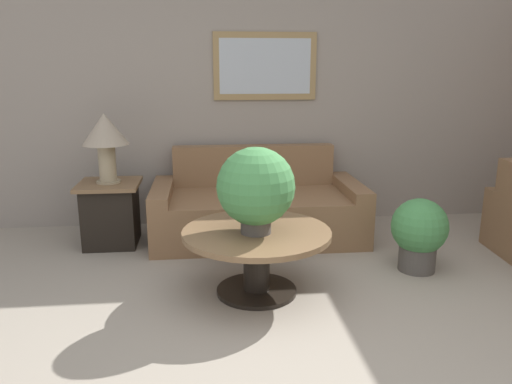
{
  "coord_description": "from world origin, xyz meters",
  "views": [
    {
      "loc": [
        -0.55,
        -2.24,
        1.61
      ],
      "look_at": [
        -0.13,
        1.8,
        0.58
      ],
      "focal_mm": 35.0,
      "sensor_mm": 36.0,
      "label": 1
    }
  ],
  "objects_px": {
    "coffee_table": "(257,248)",
    "table_lamp": "(105,135)",
    "potted_plant_floor": "(419,232)",
    "couch_main": "(257,209)",
    "side_table": "(111,213)",
    "potted_plant_on_table": "(256,188)"
  },
  "relations": [
    {
      "from": "couch_main",
      "to": "side_table",
      "type": "relative_size",
      "value": 3.36
    },
    {
      "from": "potted_plant_floor",
      "to": "table_lamp",
      "type": "bearing_deg",
      "value": 160.92
    },
    {
      "from": "side_table",
      "to": "coffee_table",
      "type": "bearing_deg",
      "value": -43.57
    },
    {
      "from": "potted_plant_on_table",
      "to": "potted_plant_floor",
      "type": "bearing_deg",
      "value": 13.86
    },
    {
      "from": "coffee_table",
      "to": "side_table",
      "type": "xyz_separation_m",
      "value": [
        -1.23,
        1.17,
        -0.05
      ]
    },
    {
      "from": "table_lamp",
      "to": "potted_plant_floor",
      "type": "height_order",
      "value": "table_lamp"
    },
    {
      "from": "potted_plant_on_table",
      "to": "couch_main",
      "type": "bearing_deg",
      "value": 83.48
    },
    {
      "from": "coffee_table",
      "to": "potted_plant_floor",
      "type": "relative_size",
      "value": 1.78
    },
    {
      "from": "side_table",
      "to": "potted_plant_floor",
      "type": "relative_size",
      "value": 0.99
    },
    {
      "from": "couch_main",
      "to": "table_lamp",
      "type": "relative_size",
      "value": 3.16
    },
    {
      "from": "potted_plant_on_table",
      "to": "table_lamp",
      "type": "bearing_deg",
      "value": 134.91
    },
    {
      "from": "coffee_table",
      "to": "table_lamp",
      "type": "relative_size",
      "value": 1.7
    },
    {
      "from": "side_table",
      "to": "potted_plant_floor",
      "type": "xyz_separation_m",
      "value": [
        2.56,
        -0.89,
        0.03
      ]
    },
    {
      "from": "coffee_table",
      "to": "potted_plant_on_table",
      "type": "bearing_deg",
      "value": -101.45
    },
    {
      "from": "couch_main",
      "to": "coffee_table",
      "type": "bearing_deg",
      "value": -96.3
    },
    {
      "from": "table_lamp",
      "to": "potted_plant_floor",
      "type": "distance_m",
      "value": 2.8
    },
    {
      "from": "coffee_table",
      "to": "couch_main",
      "type": "bearing_deg",
      "value": 83.7
    },
    {
      "from": "couch_main",
      "to": "potted_plant_floor",
      "type": "distance_m",
      "value": 1.54
    },
    {
      "from": "coffee_table",
      "to": "table_lamp",
      "type": "distance_m",
      "value": 1.82
    },
    {
      "from": "table_lamp",
      "to": "couch_main",
      "type": "bearing_deg",
      "value": 3.07
    },
    {
      "from": "couch_main",
      "to": "table_lamp",
      "type": "bearing_deg",
      "value": -176.93
    },
    {
      "from": "couch_main",
      "to": "side_table",
      "type": "distance_m",
      "value": 1.37
    }
  ]
}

